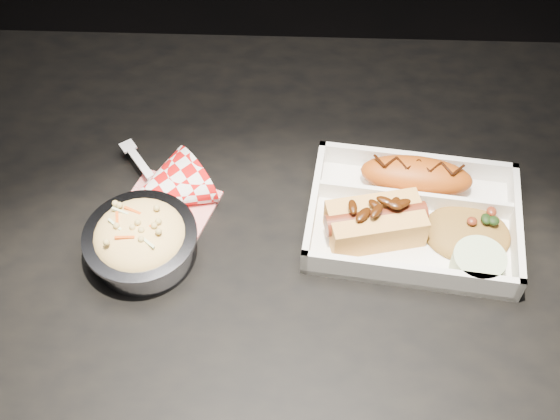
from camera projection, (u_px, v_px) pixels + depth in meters
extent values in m
cube|color=black|center=(303.00, 255.00, 0.85)|extent=(1.20, 0.80, 0.03)
cylinder|color=black|center=(21.00, 208.00, 1.38)|extent=(0.05, 0.05, 0.72)
cube|color=white|center=(411.00, 224.00, 0.86)|extent=(0.27, 0.21, 0.01)
cube|color=white|center=(416.00, 164.00, 0.90)|extent=(0.25, 0.04, 0.04)
cube|color=white|center=(410.00, 276.00, 0.79)|extent=(0.25, 0.04, 0.04)
cube|color=white|center=(314.00, 205.00, 0.86)|extent=(0.03, 0.18, 0.04)
cube|color=white|center=(515.00, 229.00, 0.83)|extent=(0.03, 0.18, 0.04)
cube|color=white|center=(414.00, 202.00, 0.86)|extent=(0.23, 0.03, 0.03)
ellipsoid|color=#B24C11|center=(416.00, 176.00, 0.87)|extent=(0.15, 0.07, 0.04)
cube|color=#E0A04C|center=(379.00, 235.00, 0.82)|extent=(0.11, 0.05, 0.04)
cube|color=#E0A04C|center=(371.00, 212.00, 0.84)|extent=(0.11, 0.05, 0.04)
cylinder|color=maroon|center=(376.00, 219.00, 0.82)|extent=(0.12, 0.05, 0.03)
ellipsoid|color=olive|center=(469.00, 228.00, 0.83)|extent=(0.11, 0.10, 0.03)
cylinder|color=#B8CD9B|center=(478.00, 264.00, 0.80)|extent=(0.06, 0.06, 0.03)
cylinder|color=silver|center=(142.00, 246.00, 0.82)|extent=(0.12, 0.12, 0.04)
cylinder|color=silver|center=(140.00, 236.00, 0.80)|extent=(0.13, 0.13, 0.01)
ellipsoid|color=beige|center=(140.00, 236.00, 0.80)|extent=(0.11, 0.11, 0.04)
cube|color=red|center=(169.00, 206.00, 0.88)|extent=(0.13, 0.12, 0.00)
cone|color=red|center=(160.00, 192.00, 0.87)|extent=(0.15, 0.15, 0.10)
cube|color=white|center=(140.00, 163.00, 0.90)|extent=(0.04, 0.05, 0.00)
cube|color=white|center=(128.00, 146.00, 0.92)|extent=(0.03, 0.03, 0.00)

